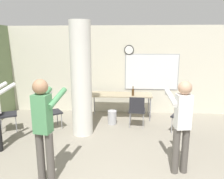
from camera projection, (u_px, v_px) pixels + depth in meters
name	position (u px, v px, depth m)	size (l,w,h in m)	color
wall_back	(116.00, 70.00, 7.09)	(8.00, 0.15, 2.80)	beige
support_pillar	(81.00, 80.00, 5.33)	(0.51, 0.51, 2.80)	silver
folding_table	(121.00, 96.00, 6.63)	(1.85, 0.66, 0.75)	tan
bottle_on_table	(133.00, 92.00, 6.41)	(0.07, 0.07, 0.28)	#4C3319
waste_bin	(112.00, 117.00, 6.23)	(0.25, 0.25, 0.39)	#B2B2B7
chair_by_left_wall	(4.00, 113.00, 5.65)	(0.60, 0.60, 0.87)	#232328
chair_near_pillar	(50.00, 111.00, 5.81)	(0.62, 0.62, 0.87)	#232328
chair_mid_room	(185.00, 114.00, 5.52)	(0.60, 0.60, 0.87)	#232328
chair_table_right	(137.00, 109.00, 5.93)	(0.47, 0.47, 0.87)	#232328
person_playing_side	(182.00, 120.00, 3.77)	(0.44, 0.64, 1.68)	#514C47
person_playing_front	(44.00, 123.00, 3.50)	(0.47, 0.71, 1.76)	#514C47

